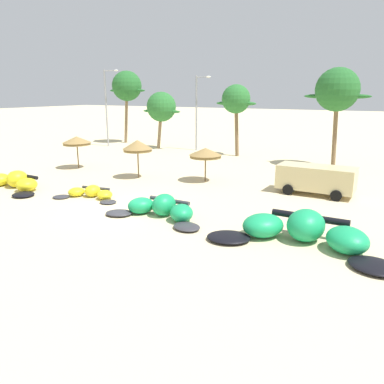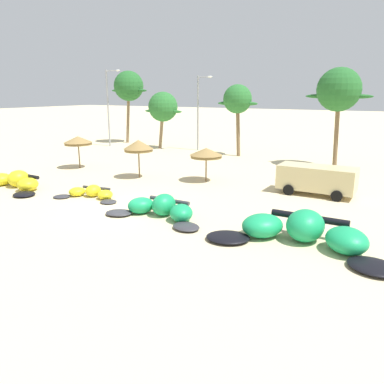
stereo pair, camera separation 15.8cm
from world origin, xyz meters
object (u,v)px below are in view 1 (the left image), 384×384
(kite_left, at_px, (91,193))
(palm_left_of_gap, at_px, (236,100))
(beach_umbrella_middle, at_px, (138,146))
(palm_leftmost, at_px, (127,87))
(kite_far_left, at_px, (13,182))
(kite_center, at_px, (303,232))
(palm_center_left, at_px, (337,90))
(kite_left_of_center, at_px, (161,209))
(lamppost_west_center, at_px, (198,109))
(palm_left, at_px, (161,107))
(beach_umbrella_near_palms, at_px, (205,153))
(parked_van, at_px, (314,178))
(lamppost_west, at_px, (107,104))
(beach_umbrella_near_van, at_px, (77,141))

(kite_left, xyz_separation_m, palm_left_of_gap, (1.36, 19.34, 5.32))
(beach_umbrella_middle, xyz_separation_m, palm_leftmost, (-13.81, 16.16, 4.56))
(kite_far_left, distance_m, kite_center, 19.66)
(palm_left_of_gap, relative_size, palm_center_left, 0.85)
(kite_far_left, bearing_deg, palm_leftmost, 109.91)
(kite_left_of_center, xyz_separation_m, lamppost_west_center, (-9.79, 21.89, 4.13))
(beach_umbrella_middle, bearing_deg, palm_left_of_gap, 80.75)
(kite_far_left, xyz_separation_m, palm_left, (-1.64, 20.64, 4.26))
(beach_umbrella_near_palms, relative_size, palm_left, 0.39)
(kite_far_left, xyz_separation_m, palm_left_of_gap, (7.67, 20.17, 5.16))
(kite_far_left, distance_m, parked_van, 20.10)
(kite_far_left, relative_size, kite_left, 1.45)
(beach_umbrella_near_palms, relative_size, palm_center_left, 0.30)
(palm_leftmost, relative_size, lamppost_west_center, 1.11)
(parked_van, bearing_deg, beach_umbrella_middle, -172.27)
(palm_left, bearing_deg, lamppost_west, -169.36)
(beach_umbrella_middle, relative_size, palm_left_of_gap, 0.41)
(beach_umbrella_near_van, distance_m, lamppost_west_center, 15.03)
(beach_umbrella_middle, relative_size, lamppost_west_center, 0.36)
(beach_umbrella_middle, distance_m, lamppost_west, 18.95)
(beach_umbrella_near_van, height_order, lamppost_west_center, lamppost_west_center)
(kite_far_left, relative_size, beach_umbrella_near_palms, 2.68)
(beach_umbrella_middle, distance_m, beach_umbrella_near_palms, 5.20)
(lamppost_west_center, bearing_deg, beach_umbrella_near_palms, -59.20)
(kite_left, height_order, palm_leftmost, palm_leftmost)
(kite_center, height_order, palm_center_left, palm_center_left)
(palm_leftmost, xyz_separation_m, lamppost_west_center, (10.79, -1.26, -2.45))
(palm_left, bearing_deg, beach_umbrella_near_palms, -45.56)
(kite_center, xyz_separation_m, parked_van, (-1.47, 8.71, 0.55))
(kite_center, xyz_separation_m, lamppost_west_center, (-17.18, 21.88, 4.04))
(beach_umbrella_near_van, distance_m, beach_umbrella_near_palms, 11.85)
(beach_umbrella_near_van, relative_size, beach_umbrella_middle, 0.95)
(kite_far_left, bearing_deg, beach_umbrella_near_van, 100.45)
(beach_umbrella_near_van, xyz_separation_m, palm_center_left, (18.78, 11.37, 4.12))
(kite_left_of_center, relative_size, palm_center_left, 0.71)
(kite_left, xyz_separation_m, beach_umbrella_near_palms, (4.15, 7.49, 1.83))
(palm_center_left, xyz_separation_m, lamppost_west_center, (-14.96, 3.00, -1.93))
(palm_left, bearing_deg, palm_center_left, -5.82)
(lamppost_west, height_order, lamppost_west_center, lamppost_west)
(palm_leftmost, bearing_deg, kite_far_left, -70.09)
(kite_far_left, relative_size, kite_center, 0.80)
(lamppost_west_center, bearing_deg, kite_left_of_center, -65.91)
(palm_left, distance_m, lamppost_west_center, 4.25)
(kite_far_left, bearing_deg, palm_center_left, 47.01)
(palm_center_left, bearing_deg, parked_van, -85.74)
(lamppost_west_center, bearing_deg, palm_center_left, -11.33)
(beach_umbrella_middle, distance_m, lamppost_west_center, 15.34)
(kite_left, xyz_separation_m, parked_van, (11.88, 7.70, 0.80))
(kite_center, height_order, palm_left, palm_left)
(palm_left_of_gap, distance_m, lamppost_west_center, 5.51)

